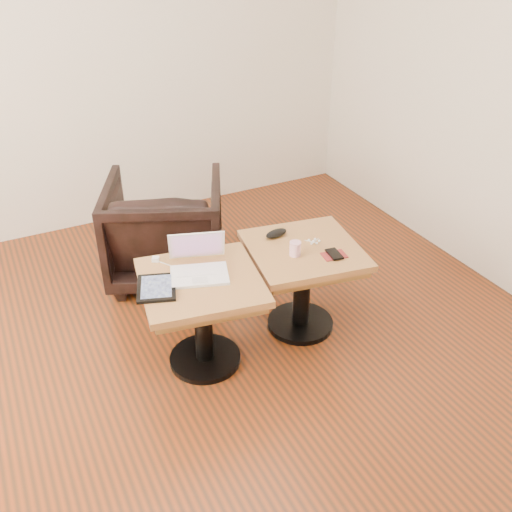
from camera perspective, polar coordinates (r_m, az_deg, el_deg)
name	(u,v)px	position (r m, az deg, el deg)	size (l,w,h in m)	color
room_shell	(176,160)	(2.32, -8.01, 9.51)	(4.52, 4.52, 2.71)	#412614
side_table_left	(202,301)	(3.05, -5.45, -4.47)	(0.71, 0.71, 0.56)	black
side_table_right	(303,268)	(3.32, 4.72, -1.19)	(0.70, 0.70, 0.56)	black
laptop	(198,265)	(3.01, -5.78, -0.91)	(0.37, 0.37, 0.20)	white
tablet	(156,288)	(2.92, -9.92, -3.14)	(0.26, 0.29, 0.02)	black
charging_adapter	(155,259)	(3.15, -10.02, -0.31)	(0.04, 0.04, 0.02)	white
glasses_case	(276,233)	(3.33, 2.03, 2.28)	(0.14, 0.06, 0.04)	black
striped_cup	(295,249)	(3.15, 3.94, 0.74)	(0.06, 0.06, 0.08)	pink
earbuds_tangle	(314,241)	(3.29, 5.83, 1.47)	(0.08, 0.06, 0.02)	white
phone_on_sleeve	(334,255)	(3.18, 7.82, 0.14)	(0.14, 0.12, 0.02)	maroon
armchair	(166,229)	(3.90, -9.03, 2.66)	(0.75, 0.77, 0.70)	black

